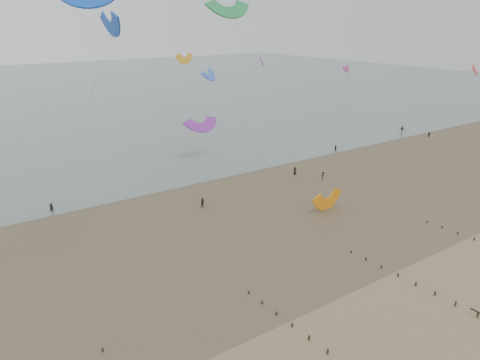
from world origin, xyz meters
name	(u,v)px	position (x,y,z in m)	size (l,w,h in m)	color
ground	(406,302)	(0.00, 0.00, 0.00)	(500.00, 500.00, 0.00)	brown
sea_and_shore	(218,215)	(-4.08, 34.40, 0.01)	(500.00, 665.00, 0.03)	#475654
kitesurfer_lead	(51,208)	(-26.74, 51.56, 0.89)	(0.65, 0.42, 1.77)	black
kitesurfers	(320,159)	(31.75, 46.49, 0.84)	(116.40, 18.80, 1.80)	black
grounded_kite	(327,209)	(12.95, 25.61, 0.00)	(6.43, 3.37, 4.90)	orange
kites_airborne	(58,68)	(-13.32, 88.90, 20.40)	(258.66, 116.06, 42.51)	blue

